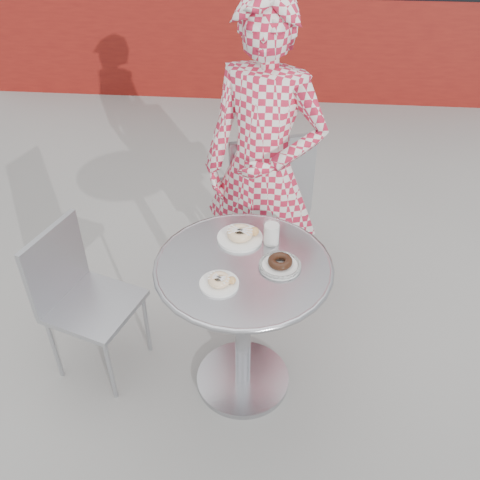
# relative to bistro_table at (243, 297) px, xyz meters

# --- Properties ---
(ground) EXTENTS (60.00, 60.00, 0.00)m
(ground) POSITION_rel_bistro_table_xyz_m (0.03, -0.01, -0.59)
(ground) COLOR #A09D98
(ground) RESTS_ON ground
(bistro_table) EXTENTS (0.77, 0.77, 0.78)m
(bistro_table) POSITION_rel_bistro_table_xyz_m (0.00, 0.00, 0.00)
(bistro_table) COLOR #BBBBC0
(bistro_table) RESTS_ON ground
(chair_far) EXTENTS (0.60, 0.60, 0.99)m
(chair_far) POSITION_rel_bistro_table_xyz_m (0.03, 0.95, -0.28)
(chair_far) COLOR #A3A5AB
(chair_far) RESTS_ON ground
(chair_left) EXTENTS (0.49, 0.49, 0.81)m
(chair_left) POSITION_rel_bistro_table_xyz_m (-0.74, 0.06, -0.34)
(chair_left) COLOR #A3A5AB
(chair_left) RESTS_ON ground
(seated_person) EXTENTS (0.73, 0.60, 1.73)m
(seated_person) POSITION_rel_bistro_table_xyz_m (0.05, 0.63, 0.28)
(seated_person) COLOR #B51B37
(seated_person) RESTS_ON ground
(plate_far) EXTENTS (0.20, 0.20, 0.05)m
(plate_far) POSITION_rel_bistro_table_xyz_m (-0.03, 0.18, 0.21)
(plate_far) COLOR white
(plate_far) RESTS_ON bistro_table
(plate_near) EXTENTS (0.16, 0.16, 0.04)m
(plate_near) POSITION_rel_bistro_table_xyz_m (-0.08, -0.13, 0.21)
(plate_near) COLOR white
(plate_near) RESTS_ON bistro_table
(plate_checker) EXTENTS (0.18, 0.18, 0.05)m
(plate_checker) POSITION_rel_bistro_table_xyz_m (0.15, -0.00, 0.20)
(plate_checker) COLOR white
(plate_checker) RESTS_ON bistro_table
(milk_cup) EXTENTS (0.07, 0.07, 0.12)m
(milk_cup) POSITION_rel_bistro_table_xyz_m (0.11, 0.16, 0.24)
(milk_cup) COLOR white
(milk_cup) RESTS_ON bistro_table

